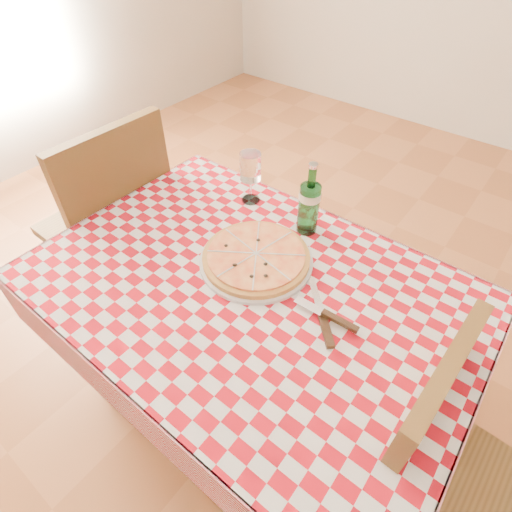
{
  "coord_description": "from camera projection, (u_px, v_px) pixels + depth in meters",
  "views": [
    {
      "loc": [
        0.51,
        -0.61,
        1.64
      ],
      "look_at": [
        -0.02,
        0.06,
        0.82
      ],
      "focal_mm": 28.0,
      "sensor_mm": 36.0,
      "label": 1
    }
  ],
  "objects": [
    {
      "name": "wine_glass",
      "position": [
        251.0,
        178.0,
        1.42
      ],
      "size": [
        0.1,
        0.1,
        0.19
      ],
      "primitive_type": null,
      "rotation": [
        0.0,
        0.0,
        -0.42
      ],
      "color": "white",
      "rests_on": "tablecloth"
    },
    {
      "name": "water_bottle",
      "position": [
        310.0,
        199.0,
        1.28
      ],
      "size": [
        0.09,
        0.09,
        0.26
      ],
      "primitive_type": null,
      "rotation": [
        0.0,
        0.0,
        0.25
      ],
      "color": "#1A6929",
      "rests_on": "tablecloth"
    },
    {
      "name": "cutlery",
      "position": [
        322.0,
        313.0,
        1.09
      ],
      "size": [
        0.32,
        0.3,
        0.03
      ],
      "primitive_type": null,
      "rotation": [
        0.0,
        0.0,
        -0.31
      ],
      "color": "silver",
      "rests_on": "tablecloth"
    },
    {
      "name": "chair_far",
      "position": [
        114.0,
        218.0,
        1.69
      ],
      "size": [
        0.47,
        0.47,
        1.02
      ],
      "rotation": [
        0.0,
        0.0,
        3.12
      ],
      "color": "brown",
      "rests_on": "ground"
    },
    {
      "name": "tablecloth",
      "position": [
        249.0,
        285.0,
        1.19
      ],
      "size": [
        1.3,
        0.9,
        0.01
      ],
      "primitive_type": "cube",
      "color": "#A30A15",
      "rests_on": "dining_table"
    },
    {
      "name": "pizza_plate",
      "position": [
        256.0,
        256.0,
        1.24
      ],
      "size": [
        0.42,
        0.42,
        0.05
      ],
      "primitive_type": null,
      "rotation": [
        0.0,
        0.0,
        -0.19
      ],
      "color": "#CB8543",
      "rests_on": "tablecloth"
    },
    {
      "name": "dining_table",
      "position": [
        249.0,
        305.0,
        1.25
      ],
      "size": [
        1.2,
        0.8,
        0.75
      ],
      "color": "brown",
      "rests_on": "ground"
    },
    {
      "name": "chair_near",
      "position": [
        440.0,
        463.0,
        1.05
      ],
      "size": [
        0.43,
        0.43,
        0.91
      ],
      "rotation": [
        0.0,
        0.0,
        -0.05
      ],
      "color": "brown",
      "rests_on": "ground"
    }
  ]
}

